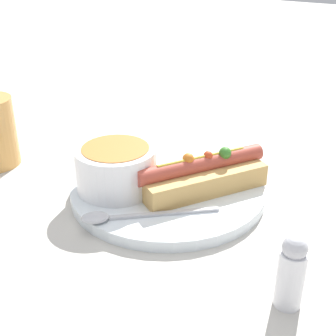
# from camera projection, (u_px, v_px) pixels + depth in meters

# --- Properties ---
(ground_plane) EXTENTS (4.00, 4.00, 0.00)m
(ground_plane) POSITION_uv_depth(u_px,v_px,m) (168.00, 195.00, 0.64)
(ground_plane) COLOR #BCB7AD
(dinner_plate) EXTENTS (0.26, 0.26, 0.02)m
(dinner_plate) POSITION_uv_depth(u_px,v_px,m) (168.00, 190.00, 0.64)
(dinner_plate) COLOR white
(dinner_plate) RESTS_ON ground_plane
(hot_dog) EXTENTS (0.18, 0.15, 0.06)m
(hot_dog) POSITION_uv_depth(u_px,v_px,m) (201.00, 175.00, 0.62)
(hot_dog) COLOR tan
(hot_dog) RESTS_ON dinner_plate
(soup_bowl) EXTENTS (0.11, 0.11, 0.06)m
(soup_bowl) POSITION_uv_depth(u_px,v_px,m) (116.00, 166.00, 0.62)
(soup_bowl) COLOR white
(soup_bowl) RESTS_ON dinner_plate
(spoon) EXTENTS (0.12, 0.14, 0.01)m
(spoon) POSITION_uv_depth(u_px,v_px,m) (117.00, 216.00, 0.56)
(spoon) COLOR #B7B7BC
(spoon) RESTS_ON dinner_plate
(salt_shaker) EXTENTS (0.03, 0.03, 0.08)m
(salt_shaker) POSITION_uv_depth(u_px,v_px,m) (291.00, 272.00, 0.44)
(salt_shaker) COLOR silver
(salt_shaker) RESTS_ON ground_plane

